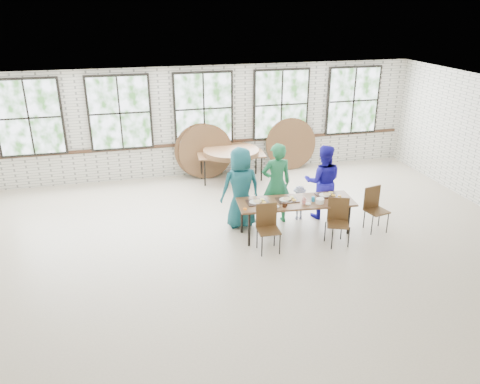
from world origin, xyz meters
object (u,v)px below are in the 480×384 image
object	(u,v)px
dining_table	(296,203)
storage_table	(231,156)
chair_near_left	(267,223)
chair_near_right	(338,217)

from	to	relation	value
dining_table	storage_table	world-z (taller)	same
chair_near_left	chair_near_right	xyz separation A→B (m)	(1.45, -0.07, 0.00)
dining_table	chair_near_right	size ratio (longest dim) A/B	2.58
chair_near_left	dining_table	bearing A→B (deg)	35.44
chair_near_left	chair_near_right	size ratio (longest dim) A/B	1.00
chair_near_left	chair_near_right	distance (m)	1.46
dining_table	chair_near_left	size ratio (longest dim) A/B	2.58
dining_table	storage_table	size ratio (longest dim) A/B	1.32
dining_table	storage_table	xyz separation A→B (m)	(-0.58, 3.44, -0.00)
chair_near_right	storage_table	world-z (taller)	chair_near_right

